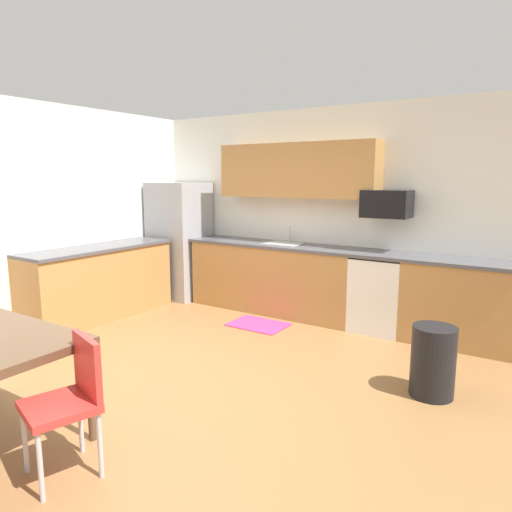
{
  "coord_description": "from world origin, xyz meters",
  "views": [
    {
      "loc": [
        2.6,
        -2.99,
        1.81
      ],
      "look_at": [
        0.0,
        1.0,
        1.0
      ],
      "focal_mm": 32.44,
      "sensor_mm": 36.0,
      "label": 1
    }
  ],
  "objects": [
    {
      "name": "refrigerator",
      "position": [
        -2.18,
        2.22,
        0.87
      ],
      "size": [
        0.76,
        0.7,
        1.74
      ],
      "primitive_type": "cube",
      "color": "#9EA0A5",
      "rests_on": "ground"
    },
    {
      "name": "wall_left",
      "position": [
        -2.65,
        0.0,
        1.35
      ],
      "size": [
        0.1,
        5.8,
        2.7
      ],
      "primitive_type": "cube",
      "color": "silver",
      "rests_on": "ground"
    },
    {
      "name": "ground_plane",
      "position": [
        0.0,
        0.0,
        0.0
      ],
      "size": [
        12.0,
        12.0,
        0.0
      ],
      "primitive_type": "plane",
      "color": "olive"
    },
    {
      "name": "sink_faucet",
      "position": [
        -0.41,
        2.48,
        1.04
      ],
      "size": [
        0.02,
        0.02,
        0.24
      ],
      "primitive_type": "cylinder",
      "color": "#B2B5BA",
      "rests_on": "countertop_back"
    },
    {
      "name": "cabinet_run_left",
      "position": [
        -2.3,
        0.8,
        0.45
      ],
      "size": [
        0.6,
        2.0,
        0.9
      ],
      "primitive_type": "cube",
      "color": "#AD7A42",
      "rests_on": "ground"
    },
    {
      "name": "countertop_back",
      "position": [
        0.0,
        2.3,
        0.92
      ],
      "size": [
        4.8,
        0.64,
        0.04
      ],
      "primitive_type": "cube",
      "color": "#4C4C51",
      "rests_on": "cabinet_run_back"
    },
    {
      "name": "cabinet_run_back",
      "position": [
        -0.57,
        2.3,
        0.45
      ],
      "size": [
        2.37,
        0.6,
        0.9
      ],
      "primitive_type": "cube",
      "color": "#AD7A42",
      "rests_on": "ground"
    },
    {
      "name": "oven_range",
      "position": [
        0.92,
        2.3,
        0.46
      ],
      "size": [
        0.6,
        0.6,
        0.91
      ],
      "color": "white",
      "rests_on": "ground"
    },
    {
      "name": "upper_cabinets_back",
      "position": [
        -0.3,
        2.43,
        1.9
      ],
      "size": [
        2.2,
        0.34,
        0.7
      ],
      "primitive_type": "cube",
      "color": "#AD7A42"
    },
    {
      "name": "wall_back",
      "position": [
        0.0,
        2.65,
        1.35
      ],
      "size": [
        5.8,
        0.1,
        2.7
      ],
      "primitive_type": "cube",
      "color": "silver",
      "rests_on": "ground"
    },
    {
      "name": "microwave",
      "position": [
        0.92,
        2.4,
        1.5
      ],
      "size": [
        0.54,
        0.36,
        0.32
      ],
      "primitive_type": "cube",
      "color": "black"
    },
    {
      "name": "countertop_left",
      "position": [
        -2.3,
        0.8,
        0.92
      ],
      "size": [
        0.64,
        2.0,
        0.04
      ],
      "primitive_type": "cube",
      "color": "#4C4C51",
      "rests_on": "cabinet_run_left"
    },
    {
      "name": "sink_basin",
      "position": [
        -0.41,
        2.3,
        0.88
      ],
      "size": [
        0.48,
        0.4,
        0.14
      ],
      "primitive_type": "cube",
      "color": "#A5A8AD",
      "rests_on": "countertop_back"
    },
    {
      "name": "cabinet_run_back_right",
      "position": [
        1.81,
        2.3,
        0.45
      ],
      "size": [
        1.18,
        0.6,
        0.9
      ],
      "primitive_type": "cube",
      "color": "#AD7A42",
      "rests_on": "ground"
    },
    {
      "name": "trash_bin",
      "position": [
        1.85,
        0.87,
        0.3
      ],
      "size": [
        0.36,
        0.36,
        0.6
      ],
      "primitive_type": "cylinder",
      "color": "black",
      "rests_on": "ground"
    },
    {
      "name": "chair_near_table",
      "position": [
        0.22,
        -1.4,
        0.5
      ],
      "size": [
        0.5,
        0.5,
        0.85
      ],
      "color": "red",
      "rests_on": "ground"
    },
    {
      "name": "floor_mat",
      "position": [
        -0.39,
        1.65,
        0.01
      ],
      "size": [
        0.7,
        0.5,
        0.01
      ],
      "primitive_type": "cube",
      "color": "#CC3372",
      "rests_on": "ground"
    }
  ]
}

